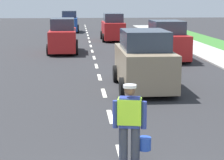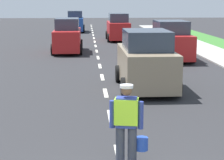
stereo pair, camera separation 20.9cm
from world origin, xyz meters
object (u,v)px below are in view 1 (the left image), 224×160
(car_parked_far, at_px, (166,42))
(car_oncoming_second, at_px, (63,37))
(road_worker, at_px, (131,121))
(car_oncoming_third, at_px, (70,22))
(car_outgoing_far, at_px, (113,28))
(car_outgoing_ahead, at_px, (144,62))

(car_parked_far, xyz_separation_m, car_oncoming_second, (-5.79, 3.64, -0.01))
(road_worker, relative_size, car_oncoming_third, 0.41)
(car_outgoing_far, xyz_separation_m, car_outgoing_ahead, (-0.40, -18.19, -0.00))
(car_outgoing_ahead, distance_m, car_oncoming_third, 27.57)
(car_outgoing_ahead, height_order, car_oncoming_third, car_outgoing_ahead)
(car_parked_far, height_order, car_oncoming_second, car_parked_far)
(car_oncoming_third, relative_size, car_oncoming_second, 0.92)
(car_outgoing_far, relative_size, car_oncoming_third, 1.05)
(road_worker, relative_size, car_parked_far, 0.39)
(car_parked_far, distance_m, car_oncoming_second, 6.83)
(road_worker, xyz_separation_m, car_outgoing_far, (1.81, 25.36, 0.09))
(road_worker, height_order, car_oncoming_second, car_oncoming_second)
(road_worker, relative_size, car_outgoing_ahead, 0.40)
(car_outgoing_far, bearing_deg, car_parked_far, -79.49)
(car_outgoing_ahead, bearing_deg, car_outgoing_far, 88.75)
(car_outgoing_ahead, xyz_separation_m, car_oncoming_third, (-3.29, 27.38, -0.02))
(car_outgoing_ahead, height_order, car_oncoming_second, car_outgoing_ahead)
(car_outgoing_far, height_order, car_outgoing_ahead, car_outgoing_far)
(road_worker, height_order, car_parked_far, car_parked_far)
(car_outgoing_far, xyz_separation_m, car_parked_far, (2.01, -10.86, -0.02))
(road_worker, distance_m, car_outgoing_far, 25.42)
(road_worker, xyz_separation_m, car_outgoing_ahead, (1.41, 7.16, 0.09))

